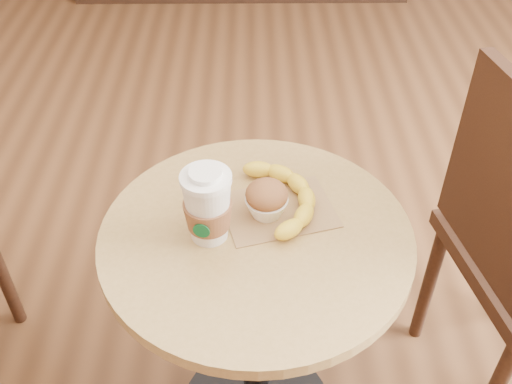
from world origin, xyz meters
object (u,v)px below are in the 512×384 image
(muffin, at_px, (267,199))
(coffee_cup, at_px, (208,208))
(cafe_table, at_px, (256,299))
(banana, at_px, (283,198))

(muffin, bearing_deg, coffee_cup, -152.73)
(coffee_cup, distance_m, muffin, 0.14)
(cafe_table, relative_size, banana, 2.71)
(muffin, relative_size, banana, 0.35)
(cafe_table, bearing_deg, muffin, 67.67)
(cafe_table, distance_m, muffin, 0.28)
(coffee_cup, xyz_separation_m, muffin, (0.12, 0.06, -0.03))
(cafe_table, bearing_deg, coffee_cup, -176.10)
(cafe_table, height_order, banana, banana)
(cafe_table, distance_m, banana, 0.27)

